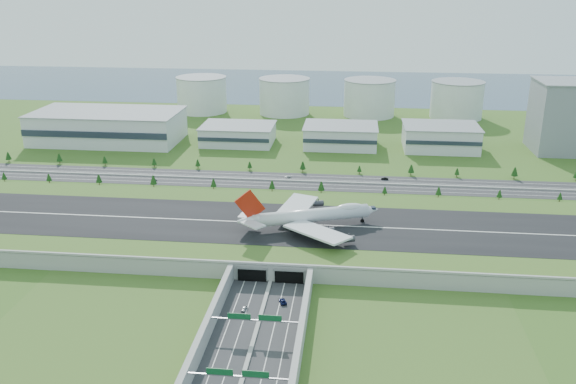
# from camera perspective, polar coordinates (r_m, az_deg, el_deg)

# --- Properties ---
(ground) EXTENTS (1200.00, 1200.00, 0.00)m
(ground) POSITION_cam_1_polar(r_m,az_deg,el_deg) (325.96, -0.44, -4.30)
(ground) COLOR #415D1D
(ground) RESTS_ON ground
(airfield_deck) EXTENTS (520.00, 100.00, 9.20)m
(airfield_deck) POSITION_cam_1_polar(r_m,az_deg,el_deg) (324.23, -0.45, -3.64)
(airfield_deck) COLOR gray
(airfield_deck) RESTS_ON ground
(underpass_road) EXTENTS (38.80, 120.40, 8.00)m
(underpass_road) POSITION_cam_1_polar(r_m,az_deg,el_deg) (237.41, -3.30, -13.21)
(underpass_road) COLOR #28282B
(underpass_road) RESTS_ON ground
(sign_gantry_near) EXTENTS (38.70, 0.70, 9.80)m
(sign_gantry_near) POSITION_cam_1_polar(r_m,az_deg,el_deg) (239.19, -3.15, -11.94)
(sign_gantry_near) COLOR gray
(sign_gantry_near) RESTS_ON ground
(sign_gantry_far) EXTENTS (38.70, 0.70, 9.80)m
(sign_gantry_far) POSITION_cam_1_polar(r_m,az_deg,el_deg) (210.63, -4.74, -16.87)
(sign_gantry_far) COLOR gray
(sign_gantry_far) RESTS_ON ground
(north_expressway) EXTENTS (560.00, 36.00, 0.12)m
(north_expressway) POSITION_cam_1_polar(r_m,az_deg,el_deg) (414.14, 1.08, 1.00)
(north_expressway) COLOR #28282B
(north_expressway) RESTS_ON ground
(tree_row) EXTENTS (500.16, 48.64, 8.31)m
(tree_row) POSITION_cam_1_polar(r_m,az_deg,el_deg) (412.96, 1.60, 1.61)
(tree_row) COLOR #3D2819
(tree_row) RESTS_ON ground
(hangar_west) EXTENTS (120.00, 60.00, 25.00)m
(hangar_west) POSITION_cam_1_polar(r_m,az_deg,el_deg) (536.33, -16.49, 5.89)
(hangar_west) COLOR silver
(hangar_west) RESTS_ON ground
(hangar_mid_a) EXTENTS (58.00, 42.00, 15.00)m
(hangar_mid_a) POSITION_cam_1_polar(r_m,az_deg,el_deg) (510.62, -4.69, 5.39)
(hangar_mid_a) COLOR silver
(hangar_mid_a) RESTS_ON ground
(hangar_mid_b) EXTENTS (58.00, 42.00, 17.00)m
(hangar_mid_b) POSITION_cam_1_polar(r_m,az_deg,el_deg) (501.57, 4.94, 5.24)
(hangar_mid_b) COLOR silver
(hangar_mid_b) RESTS_ON ground
(hangar_mid_c) EXTENTS (58.00, 42.00, 19.00)m
(hangar_mid_c) POSITION_cam_1_polar(r_m,az_deg,el_deg) (506.11, 14.06, 4.97)
(hangar_mid_c) COLOR silver
(hangar_mid_c) RESTS_ON ground
(office_tower) EXTENTS (46.00, 46.00, 55.00)m
(office_tower) POSITION_cam_1_polar(r_m,az_deg,el_deg) (528.49, 24.46, 6.42)
(office_tower) COLOR gray
(office_tower) RESTS_ON ground
(fuel_tank_a) EXTENTS (50.00, 50.00, 35.00)m
(fuel_tank_a) POSITION_cam_1_polar(r_m,az_deg,el_deg) (635.92, -8.07, 9.00)
(fuel_tank_a) COLOR silver
(fuel_tank_a) RESTS_ON ground
(fuel_tank_b) EXTENTS (50.00, 50.00, 35.00)m
(fuel_tank_b) POSITION_cam_1_polar(r_m,az_deg,el_deg) (620.72, -0.34, 8.94)
(fuel_tank_b) COLOR silver
(fuel_tank_b) RESTS_ON ground
(fuel_tank_c) EXTENTS (50.00, 50.00, 35.00)m
(fuel_tank_c) POSITION_cam_1_polar(r_m,az_deg,el_deg) (616.95, 7.62, 8.70)
(fuel_tank_c) COLOR silver
(fuel_tank_c) RESTS_ON ground
(fuel_tank_d) EXTENTS (50.00, 50.00, 35.00)m
(fuel_tank_d) POSITION_cam_1_polar(r_m,az_deg,el_deg) (624.84, 15.51, 8.30)
(fuel_tank_d) COLOR silver
(fuel_tank_d) RESTS_ON ground
(bay_water) EXTENTS (1200.00, 260.00, 0.06)m
(bay_water) POSITION_cam_1_polar(r_m,az_deg,el_deg) (787.97, 3.67, 9.88)
(bay_water) COLOR #31465F
(bay_water) RESTS_ON ground
(boeing_747) EXTENTS (73.98, 68.66, 23.96)m
(boeing_747) POSITION_cam_1_polar(r_m,az_deg,el_deg) (315.77, 2.06, -2.22)
(boeing_747) COLOR silver
(boeing_747) RESTS_ON airfield_deck
(car_0) EXTENTS (2.54, 4.72, 1.53)m
(car_0) POSITION_cam_1_polar(r_m,az_deg,el_deg) (259.32, -4.11, -10.82)
(car_0) COLOR #A7A8AC
(car_0) RESTS_ON ground
(car_2) EXTENTS (4.48, 6.15, 1.55)m
(car_2) POSITION_cam_1_polar(r_m,az_deg,el_deg) (263.92, -0.50, -10.18)
(car_2) COLOR #0B123A
(car_2) RESTS_ON ground
(car_4) EXTENTS (4.41, 3.15, 1.39)m
(car_4) POSITION_cam_1_polar(r_m,az_deg,el_deg) (424.81, -12.38, 1.12)
(car_4) COLOR #4D4D51
(car_4) RESTS_ON ground
(car_5) EXTENTS (4.88, 1.70, 1.61)m
(car_5) POSITION_cam_1_polar(r_m,az_deg,el_deg) (422.43, 9.04, 1.25)
(car_5) COLOR black
(car_5) RESTS_ON ground
(car_7) EXTENTS (5.08, 2.67, 1.41)m
(car_7) POSITION_cam_1_polar(r_m,az_deg,el_deg) (421.63, -0.01, 1.45)
(car_7) COLOR silver
(car_7) RESTS_ON ground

